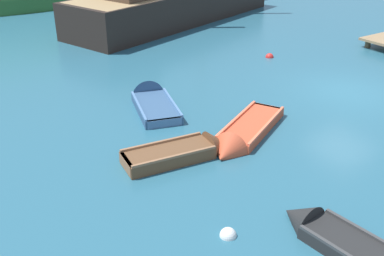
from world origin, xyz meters
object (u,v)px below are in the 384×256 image
rowboat_portside (152,103)px  rowboat_outer_left (184,153)px  rowboat_far (243,136)px  buoy_white (228,236)px  buoy_red (269,57)px  sailing_ship (174,9)px  rowboat_near_dock (347,247)px

rowboat_portside → rowboat_outer_left: bearing=-179.0°
rowboat_outer_left → rowboat_far: bearing=6.0°
rowboat_outer_left → buoy_white: rowboat_outer_left is taller
rowboat_portside → buoy_red: 7.69m
sailing_ship → rowboat_portside: 13.08m
rowboat_near_dock → buoy_white: (-1.78, 1.75, -0.09)m
rowboat_near_dock → buoy_red: 13.42m
rowboat_outer_left → rowboat_far: rowboat_far is taller
rowboat_portside → rowboat_near_dock: size_ratio=0.90×
buoy_white → rowboat_near_dock: bearing=-44.5°
rowboat_portside → buoy_red: (7.44, 1.96, -0.09)m
rowboat_portside → rowboat_outer_left: (-1.06, -3.80, 0.03)m
sailing_ship → rowboat_near_dock: size_ratio=4.48×
buoy_white → rowboat_outer_left: bearing=73.1°
sailing_ship → rowboat_portside: sailing_ship is taller
rowboat_far → sailing_ship: bearing=-141.5°
rowboat_portside → buoy_red: rowboat_portside is taller
rowboat_portside → rowboat_outer_left: rowboat_portside is taller
rowboat_far → buoy_red: rowboat_far is taller
sailing_ship → rowboat_far: sailing_ship is taller
buoy_red → buoy_white: buoy_red is taller
rowboat_far → rowboat_near_dock: size_ratio=1.02×
rowboat_far → rowboat_portside: bearing=-102.2°
sailing_ship → rowboat_near_dock: sailing_ship is taller
sailing_ship → rowboat_outer_left: sailing_ship is taller
rowboat_portside → rowboat_far: 3.99m
buoy_red → rowboat_outer_left: bearing=-145.9°
rowboat_portside → rowboat_near_dock: bearing=-165.5°
buoy_red → sailing_ship: bearing=89.8°
buoy_red → rowboat_portside: bearing=-165.3°
buoy_red → buoy_white: (-9.54, -9.20, 0.00)m
sailing_ship → rowboat_far: size_ratio=4.37×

